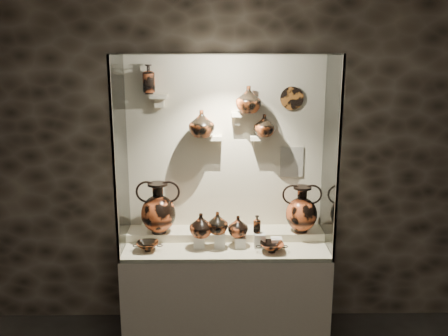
# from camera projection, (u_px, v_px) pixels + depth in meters

# --- Properties ---
(wall_back) EXTENTS (5.00, 0.02, 3.20)m
(wall_back) POSITION_uv_depth(u_px,v_px,m) (225.00, 147.00, 4.32)
(wall_back) COLOR black
(wall_back) RESTS_ON ground
(plinth) EXTENTS (1.70, 0.60, 0.80)m
(plinth) POSITION_uv_depth(u_px,v_px,m) (226.00, 292.00, 4.29)
(plinth) COLOR beige
(plinth) RESTS_ON floor
(front_tier) EXTENTS (1.68, 0.58, 0.03)m
(front_tier) POSITION_uv_depth(u_px,v_px,m) (226.00, 246.00, 4.19)
(front_tier) COLOR beige
(front_tier) RESTS_ON plinth
(rear_tier) EXTENTS (1.70, 0.25, 0.10)m
(rear_tier) POSITION_uv_depth(u_px,v_px,m) (225.00, 235.00, 4.35)
(rear_tier) COLOR beige
(rear_tier) RESTS_ON plinth
(back_panel) EXTENTS (1.70, 0.03, 1.60)m
(back_panel) POSITION_uv_depth(u_px,v_px,m) (225.00, 148.00, 4.31)
(back_panel) COLOR beige
(back_panel) RESTS_ON plinth
(glass_front) EXTENTS (1.70, 0.01, 1.60)m
(glass_front) POSITION_uv_depth(u_px,v_px,m) (226.00, 164.00, 3.72)
(glass_front) COLOR white
(glass_front) RESTS_ON plinth
(glass_left) EXTENTS (0.01, 0.60, 1.60)m
(glass_left) POSITION_uv_depth(u_px,v_px,m) (120.00, 156.00, 3.99)
(glass_left) COLOR white
(glass_left) RESTS_ON plinth
(glass_right) EXTENTS (0.01, 0.60, 1.60)m
(glass_right) POSITION_uv_depth(u_px,v_px,m) (331.00, 155.00, 4.01)
(glass_right) COLOR white
(glass_right) RESTS_ON plinth
(glass_top) EXTENTS (1.70, 0.60, 0.01)m
(glass_top) POSITION_uv_depth(u_px,v_px,m) (226.00, 54.00, 3.82)
(glass_top) COLOR white
(glass_top) RESTS_ON back_panel
(frame_post_left) EXTENTS (0.02, 0.02, 1.60)m
(frame_post_left) POSITION_uv_depth(u_px,v_px,m) (114.00, 164.00, 3.71)
(frame_post_left) COLOR gray
(frame_post_left) RESTS_ON plinth
(frame_post_right) EXTENTS (0.02, 0.02, 1.60)m
(frame_post_right) POSITION_uv_depth(u_px,v_px,m) (338.00, 163.00, 3.73)
(frame_post_right) COLOR gray
(frame_post_right) RESTS_ON plinth
(pedestal_a) EXTENTS (0.09, 0.09, 0.10)m
(pedestal_a) POSITION_uv_depth(u_px,v_px,m) (199.00, 242.00, 4.12)
(pedestal_a) COLOR silver
(pedestal_a) RESTS_ON front_tier
(pedestal_b) EXTENTS (0.09, 0.09, 0.13)m
(pedestal_b) POSITION_uv_depth(u_px,v_px,m) (220.00, 240.00, 4.12)
(pedestal_b) COLOR silver
(pedestal_b) RESTS_ON front_tier
(pedestal_c) EXTENTS (0.09, 0.09, 0.09)m
(pedestal_c) POSITION_uv_depth(u_px,v_px,m) (240.00, 242.00, 4.13)
(pedestal_c) COLOR silver
(pedestal_c) RESTS_ON front_tier
(pedestal_d) EXTENTS (0.09, 0.09, 0.12)m
(pedestal_d) POSITION_uv_depth(u_px,v_px,m) (260.00, 240.00, 4.13)
(pedestal_d) COLOR silver
(pedestal_d) RESTS_ON front_tier
(pedestal_e) EXTENTS (0.09, 0.09, 0.08)m
(pedestal_e) POSITION_uv_depth(u_px,v_px,m) (276.00, 242.00, 4.13)
(pedestal_e) COLOR silver
(pedestal_e) RESTS_ON front_tier
(bracket_ul) EXTENTS (0.14, 0.12, 0.04)m
(bracket_ul) POSITION_uv_depth(u_px,v_px,m) (159.00, 96.00, 4.13)
(bracket_ul) COLOR beige
(bracket_ul) RESTS_ON back_panel
(bracket_ca) EXTENTS (0.14, 0.12, 0.04)m
(bracket_ca) POSITION_uv_depth(u_px,v_px,m) (214.00, 138.00, 4.21)
(bracket_ca) COLOR beige
(bracket_ca) RESTS_ON back_panel
(bracket_cb) EXTENTS (0.10, 0.12, 0.04)m
(bracket_cb) POSITION_uv_depth(u_px,v_px,m) (237.00, 114.00, 4.17)
(bracket_cb) COLOR beige
(bracket_cb) RESTS_ON back_panel
(bracket_cc) EXTENTS (0.14, 0.12, 0.04)m
(bracket_cc) POSITION_uv_depth(u_px,v_px,m) (258.00, 138.00, 4.22)
(bracket_cc) COLOR beige
(bracket_cc) RESTS_ON back_panel
(amphora_left) EXTENTS (0.45, 0.45, 0.44)m
(amphora_left) POSITION_uv_depth(u_px,v_px,m) (158.00, 208.00, 4.22)
(amphora_left) COLOR #B34922
(amphora_left) RESTS_ON rear_tier
(amphora_right) EXTENTS (0.42, 0.42, 0.40)m
(amphora_right) POSITION_uv_depth(u_px,v_px,m) (302.00, 209.00, 4.25)
(amphora_right) COLOR #B34922
(amphora_right) RESTS_ON rear_tier
(jug_a) EXTENTS (0.24, 0.24, 0.20)m
(jug_a) POSITION_uv_depth(u_px,v_px,m) (201.00, 225.00, 4.07)
(jug_a) COLOR #B34922
(jug_a) RESTS_ON pedestal_a
(jug_b) EXTENTS (0.23, 0.23, 0.18)m
(jug_b) POSITION_uv_depth(u_px,v_px,m) (217.00, 223.00, 4.07)
(jug_b) COLOR #A1441C
(jug_b) RESTS_ON pedestal_b
(jug_c) EXTENTS (0.22, 0.22, 0.18)m
(jug_c) POSITION_uv_depth(u_px,v_px,m) (238.00, 226.00, 4.11)
(jug_c) COLOR #B34922
(jug_c) RESTS_ON pedestal_c
(lekythos_small) EXTENTS (0.09, 0.09, 0.17)m
(lekythos_small) POSITION_uv_depth(u_px,v_px,m) (257.00, 223.00, 4.11)
(lekythos_small) COLOR #A1441C
(lekythos_small) RESTS_ON pedestal_d
(kylix_left) EXTENTS (0.27, 0.25, 0.09)m
(kylix_left) POSITION_uv_depth(u_px,v_px,m) (148.00, 245.00, 4.05)
(kylix_left) COLOR #A1441C
(kylix_left) RESTS_ON front_tier
(kylix_right) EXTENTS (0.25, 0.21, 0.10)m
(kylix_right) POSITION_uv_depth(u_px,v_px,m) (272.00, 246.00, 4.02)
(kylix_right) COLOR #B34922
(kylix_right) RESTS_ON front_tier
(lekythos_tall) EXTENTS (0.14, 0.14, 0.27)m
(lekythos_tall) POSITION_uv_depth(u_px,v_px,m) (149.00, 77.00, 4.08)
(lekythos_tall) COLOR #B34922
(lekythos_tall) RESTS_ON bracket_ul
(ovoid_vase_a) EXTENTS (0.27, 0.27, 0.22)m
(ovoid_vase_a) POSITION_uv_depth(u_px,v_px,m) (202.00, 124.00, 4.13)
(ovoid_vase_a) COLOR #A1441C
(ovoid_vase_a) RESTS_ON bracket_ca
(ovoid_vase_b) EXTENTS (0.26, 0.26, 0.22)m
(ovoid_vase_b) POSITION_uv_depth(u_px,v_px,m) (248.00, 99.00, 4.08)
(ovoid_vase_b) COLOR #A1441C
(ovoid_vase_b) RESTS_ON bracket_cb
(ovoid_vase_c) EXTENTS (0.21, 0.21, 0.19)m
(ovoid_vase_c) POSITION_uv_depth(u_px,v_px,m) (264.00, 125.00, 4.15)
(ovoid_vase_c) COLOR #A1441C
(ovoid_vase_c) RESTS_ON bracket_cc
(wall_plate) EXTENTS (0.20, 0.02, 0.20)m
(wall_plate) POSITION_uv_depth(u_px,v_px,m) (292.00, 98.00, 4.19)
(wall_plate) COLOR #AA5D21
(wall_plate) RESTS_ON back_panel
(info_placard) EXTENTS (0.20, 0.01, 0.26)m
(info_placard) POSITION_uv_depth(u_px,v_px,m) (292.00, 162.00, 4.33)
(info_placard) COLOR beige
(info_placard) RESTS_ON back_panel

